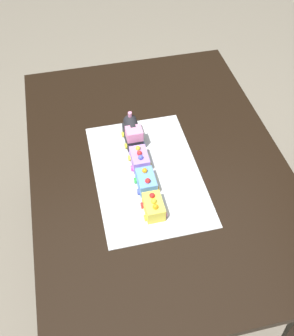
{
  "coord_description": "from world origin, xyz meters",
  "views": [
    {
      "loc": [
        1.04,
        -0.28,
        1.94
      ],
      "look_at": [
        0.05,
        -0.06,
        0.77
      ],
      "focal_mm": 43.45,
      "sensor_mm": 36.0,
      "label": 1
    }
  ],
  "objects_px": {
    "cake_locomotive": "(133,133)",
    "cake_car_tanker_sky_blue": "(146,181)",
    "cake_car_gondola_lavender": "(139,158)",
    "cake_car_caboose_lemon": "(154,207)",
    "dining_table": "(157,179)"
  },
  "relations": [
    {
      "from": "cake_locomotive",
      "to": "cake_car_tanker_sky_blue",
      "type": "distance_m",
      "value": 0.25
    },
    {
      "from": "cake_car_gondola_lavender",
      "to": "cake_car_tanker_sky_blue",
      "type": "relative_size",
      "value": 1.0
    },
    {
      "from": "cake_car_gondola_lavender",
      "to": "cake_car_caboose_lemon",
      "type": "height_order",
      "value": "same"
    },
    {
      "from": "dining_table",
      "to": "cake_car_tanker_sky_blue",
      "type": "relative_size",
      "value": 14.0
    },
    {
      "from": "cake_car_caboose_lemon",
      "to": "cake_car_gondola_lavender",
      "type": "bearing_deg",
      "value": 180.0
    },
    {
      "from": "dining_table",
      "to": "cake_locomotive",
      "type": "height_order",
      "value": "cake_locomotive"
    },
    {
      "from": "cake_car_tanker_sky_blue",
      "to": "cake_car_caboose_lemon",
      "type": "relative_size",
      "value": 1.0
    },
    {
      "from": "dining_table",
      "to": "cake_locomotive",
      "type": "bearing_deg",
      "value": -150.87
    },
    {
      "from": "dining_table",
      "to": "cake_locomotive",
      "type": "xyz_separation_m",
      "value": [
        -0.13,
        -0.07,
        0.16
      ]
    },
    {
      "from": "dining_table",
      "to": "cake_car_gondola_lavender",
      "type": "bearing_deg",
      "value": -91.95
    },
    {
      "from": "dining_table",
      "to": "cake_car_caboose_lemon",
      "type": "bearing_deg",
      "value": -17.42
    },
    {
      "from": "cake_locomotive",
      "to": "cake_car_gondola_lavender",
      "type": "xyz_separation_m",
      "value": [
        0.13,
        0.0,
        -0.02
      ]
    },
    {
      "from": "dining_table",
      "to": "cake_car_tanker_sky_blue",
      "type": "bearing_deg",
      "value": -32.39
    },
    {
      "from": "dining_table",
      "to": "cake_car_gondola_lavender",
      "type": "xyz_separation_m",
      "value": [
        -0.0,
        -0.07,
        0.14
      ]
    },
    {
      "from": "cake_locomotive",
      "to": "cake_car_gondola_lavender",
      "type": "height_order",
      "value": "cake_locomotive"
    }
  ]
}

